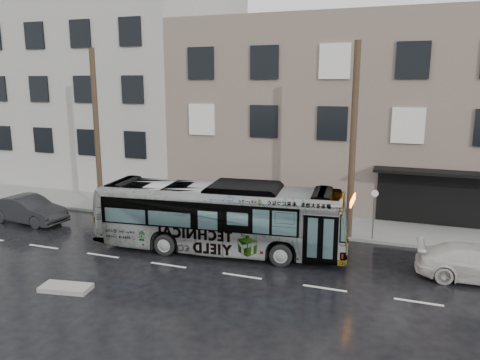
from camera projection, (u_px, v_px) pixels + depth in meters
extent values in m
plane|color=black|center=(195.00, 246.00, 21.42)|extent=(120.00, 120.00, 0.00)
cube|color=gray|center=(233.00, 216.00, 25.91)|extent=(90.00, 3.60, 0.15)
cube|color=#7A6A5E|center=(347.00, 111.00, 30.29)|extent=(20.00, 12.00, 11.00)
cube|color=#A6A49D|center=(70.00, 74.00, 38.87)|extent=(26.00, 15.00, 16.00)
cylinder|color=#483724|center=(353.00, 142.00, 21.32)|extent=(0.30, 0.30, 9.00)
cylinder|color=#483724|center=(97.00, 131.00, 26.02)|extent=(0.30, 0.30, 9.00)
cylinder|color=slate|center=(374.00, 214.00, 21.63)|extent=(0.06, 0.06, 2.40)
imported|color=#B2B2B2|center=(220.00, 217.00, 20.49)|extent=(11.27, 3.70, 3.08)
imported|color=beige|center=(480.00, 264.00, 17.52)|extent=(4.65, 2.04, 1.33)
imported|color=black|center=(28.00, 210.00, 24.77)|extent=(4.52, 1.93, 1.45)
cube|color=#A7A69E|center=(66.00, 288.00, 16.81)|extent=(1.91, 1.09, 0.18)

